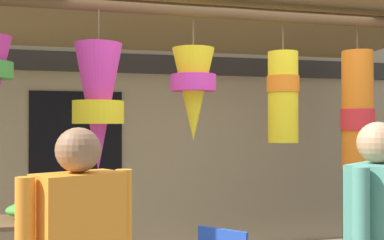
% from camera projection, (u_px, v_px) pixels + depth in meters
% --- Properties ---
extents(shop_facade, '(11.30, 0.29, 3.81)m').
position_uv_depth(shop_facade, '(168.00, 101.00, 6.14)').
color(shop_facade, '#9E8966').
rests_on(shop_facade, ground_plane).
extents(market_stall_canopy, '(4.78, 2.32, 2.71)m').
position_uv_depth(market_stall_canopy, '(211.00, 45.00, 4.36)').
color(market_stall_canopy, brown).
rests_on(market_stall_canopy, ground_plane).
extents(display_table, '(1.15, 0.63, 0.69)m').
position_uv_depth(display_table, '(42.00, 227.00, 4.48)').
color(display_table, brown).
rests_on(display_table, ground_plane).
extents(flower_heap_on_table, '(0.70, 0.49, 0.17)m').
position_uv_depth(flower_heap_on_table, '(45.00, 209.00, 4.53)').
color(flower_heap_on_table, green).
rests_on(flower_heap_on_table, display_table).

